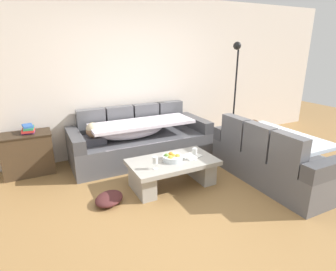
{
  "coord_description": "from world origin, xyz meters",
  "views": [
    {
      "loc": [
        -1.67,
        -2.56,
        1.88
      ],
      "look_at": [
        0.15,
        1.06,
        0.55
      ],
      "focal_mm": 29.26,
      "sensor_mm": 36.0,
      "label": 1
    }
  ],
  "objects_px": {
    "wine_glass_near_right": "(195,152)",
    "floor_lamp": "(235,88)",
    "crumpled_garment": "(109,199)",
    "couch_along_wall": "(139,141)",
    "coffee_table": "(173,170)",
    "couch_near_window": "(275,158)",
    "wine_glass_near_left": "(155,161)",
    "side_cabinet": "(28,154)",
    "fruit_bowl": "(172,158)",
    "book_stack_on_cabinet": "(28,129)",
    "open_magazine": "(191,156)"
  },
  "relations": [
    {
      "from": "couch_along_wall",
      "to": "side_cabinet",
      "type": "distance_m",
      "value": 1.73
    },
    {
      "from": "book_stack_on_cabinet",
      "to": "floor_lamp",
      "type": "relative_size",
      "value": 0.12
    },
    {
      "from": "couch_along_wall",
      "to": "couch_near_window",
      "type": "height_order",
      "value": "same"
    },
    {
      "from": "couch_near_window",
      "to": "book_stack_on_cabinet",
      "type": "height_order",
      "value": "couch_near_window"
    },
    {
      "from": "wine_glass_near_left",
      "to": "floor_lamp",
      "type": "relative_size",
      "value": 0.09
    },
    {
      "from": "open_magazine",
      "to": "side_cabinet",
      "type": "height_order",
      "value": "side_cabinet"
    },
    {
      "from": "couch_along_wall",
      "to": "wine_glass_near_left",
      "type": "bearing_deg",
      "value": -101.45
    },
    {
      "from": "couch_along_wall",
      "to": "coffee_table",
      "type": "bearing_deg",
      "value": -86.12
    },
    {
      "from": "fruit_bowl",
      "to": "crumpled_garment",
      "type": "xyz_separation_m",
      "value": [
        -0.92,
        -0.05,
        -0.36
      ]
    },
    {
      "from": "fruit_bowl",
      "to": "coffee_table",
      "type": "bearing_deg",
      "value": 30.22
    },
    {
      "from": "fruit_bowl",
      "to": "book_stack_on_cabinet",
      "type": "distance_m",
      "value": 2.2
    },
    {
      "from": "side_cabinet",
      "to": "floor_lamp",
      "type": "height_order",
      "value": "floor_lamp"
    },
    {
      "from": "wine_glass_near_left",
      "to": "wine_glass_near_right",
      "type": "relative_size",
      "value": 1.0
    },
    {
      "from": "couch_near_window",
      "to": "coffee_table",
      "type": "bearing_deg",
      "value": 70.87
    },
    {
      "from": "coffee_table",
      "to": "open_magazine",
      "type": "distance_m",
      "value": 0.33
    },
    {
      "from": "wine_glass_near_right",
      "to": "crumpled_garment",
      "type": "xyz_separation_m",
      "value": [
        -1.21,
        0.06,
        -0.44
      ]
    },
    {
      "from": "couch_near_window",
      "to": "floor_lamp",
      "type": "xyz_separation_m",
      "value": [
        0.43,
        1.48,
        0.78
      ]
    },
    {
      "from": "side_cabinet",
      "to": "floor_lamp",
      "type": "bearing_deg",
      "value": -5.33
    },
    {
      "from": "open_magazine",
      "to": "fruit_bowl",
      "type": "bearing_deg",
      "value": 163.61
    },
    {
      "from": "open_magazine",
      "to": "book_stack_on_cabinet",
      "type": "height_order",
      "value": "book_stack_on_cabinet"
    },
    {
      "from": "couch_near_window",
      "to": "crumpled_garment",
      "type": "xyz_separation_m",
      "value": [
        -2.34,
        0.43,
        -0.27
      ]
    },
    {
      "from": "side_cabinet",
      "to": "crumpled_garment",
      "type": "xyz_separation_m",
      "value": [
        0.86,
        -1.39,
        -0.26
      ]
    },
    {
      "from": "wine_glass_near_right",
      "to": "crumpled_garment",
      "type": "distance_m",
      "value": 1.29
    },
    {
      "from": "side_cabinet",
      "to": "book_stack_on_cabinet",
      "type": "xyz_separation_m",
      "value": [
        0.06,
        0.0,
        0.38
      ]
    },
    {
      "from": "couch_along_wall",
      "to": "couch_near_window",
      "type": "relative_size",
      "value": 1.28
    },
    {
      "from": "crumpled_garment",
      "to": "fruit_bowl",
      "type": "bearing_deg",
      "value": 3.23
    },
    {
      "from": "wine_glass_near_left",
      "to": "open_magazine",
      "type": "relative_size",
      "value": 0.59
    },
    {
      "from": "fruit_bowl",
      "to": "wine_glass_near_left",
      "type": "bearing_deg",
      "value": -156.12
    },
    {
      "from": "wine_glass_near_left",
      "to": "floor_lamp",
      "type": "height_order",
      "value": "floor_lamp"
    },
    {
      "from": "wine_glass_near_right",
      "to": "floor_lamp",
      "type": "height_order",
      "value": "floor_lamp"
    },
    {
      "from": "fruit_bowl",
      "to": "crumpled_garment",
      "type": "height_order",
      "value": "fruit_bowl"
    },
    {
      "from": "wine_glass_near_right",
      "to": "side_cabinet",
      "type": "relative_size",
      "value": 0.23
    },
    {
      "from": "wine_glass_near_right",
      "to": "open_magazine",
      "type": "bearing_deg",
      "value": 81.8
    },
    {
      "from": "couch_along_wall",
      "to": "book_stack_on_cabinet",
      "type": "xyz_separation_m",
      "value": [
        -1.65,
        0.23,
        0.37
      ]
    },
    {
      "from": "coffee_table",
      "to": "crumpled_garment",
      "type": "bearing_deg",
      "value": -176.43
    },
    {
      "from": "side_cabinet",
      "to": "crumpled_garment",
      "type": "distance_m",
      "value": 1.65
    },
    {
      "from": "open_magazine",
      "to": "crumpled_garment",
      "type": "xyz_separation_m",
      "value": [
        -1.22,
        -0.06,
        -0.33
      ]
    },
    {
      "from": "wine_glass_near_left",
      "to": "side_cabinet",
      "type": "relative_size",
      "value": 0.23
    },
    {
      "from": "side_cabinet",
      "to": "book_stack_on_cabinet",
      "type": "height_order",
      "value": "book_stack_on_cabinet"
    },
    {
      "from": "couch_near_window",
      "to": "book_stack_on_cabinet",
      "type": "distance_m",
      "value": 3.65
    },
    {
      "from": "book_stack_on_cabinet",
      "to": "floor_lamp",
      "type": "bearing_deg",
      "value": -5.47
    },
    {
      "from": "couch_near_window",
      "to": "side_cabinet",
      "type": "distance_m",
      "value": 3.68
    },
    {
      "from": "wine_glass_near_left",
      "to": "side_cabinet",
      "type": "height_order",
      "value": "side_cabinet"
    },
    {
      "from": "open_magazine",
      "to": "floor_lamp",
      "type": "distance_m",
      "value": 1.98
    },
    {
      "from": "wine_glass_near_right",
      "to": "floor_lamp",
      "type": "xyz_separation_m",
      "value": [
        1.56,
        1.11,
        0.62
      ]
    },
    {
      "from": "wine_glass_near_left",
      "to": "couch_near_window",
      "type": "bearing_deg",
      "value": -11.15
    },
    {
      "from": "side_cabinet",
      "to": "wine_glass_near_left",
      "type": "bearing_deg",
      "value": -45.41
    },
    {
      "from": "floor_lamp",
      "to": "coffee_table",
      "type": "bearing_deg",
      "value": -151.64
    },
    {
      "from": "coffee_table",
      "to": "wine_glass_near_left",
      "type": "bearing_deg",
      "value": -155.91
    },
    {
      "from": "fruit_bowl",
      "to": "couch_along_wall",
      "type": "bearing_deg",
      "value": 93.31
    }
  ]
}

